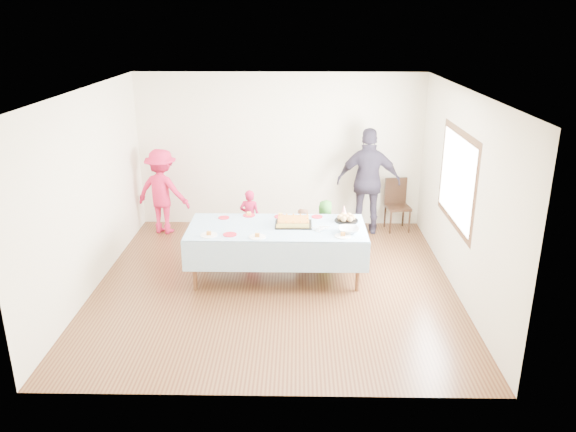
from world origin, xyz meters
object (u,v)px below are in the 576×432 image
party_table (277,230)px  adult_left (162,191)px  birthday_cake (293,222)px  dining_chair (397,201)px

party_table → adult_left: (-2.04, 1.79, 0.01)m
birthday_cake → adult_left: 2.84m
birthday_cake → adult_left: (-2.27, 1.71, -0.08)m
dining_chair → party_table: bearing=-143.6°
dining_chair → birthday_cake: bearing=-141.3°
party_table → dining_chair: bearing=44.9°
dining_chair → adult_left: adult_left is taller
birthday_cake → dining_chair: bearing=47.2°
party_table → adult_left: 2.71m
birthday_cake → adult_left: adult_left is taller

